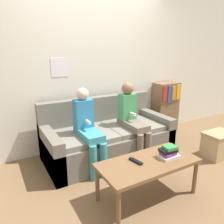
# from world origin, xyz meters

# --- Properties ---
(ground_plane) EXTENTS (10.00, 10.00, 0.00)m
(ground_plane) POSITION_xyz_m (0.00, 0.00, 0.00)
(ground_plane) COLOR brown
(wall_back) EXTENTS (8.00, 0.06, 2.60)m
(wall_back) POSITION_xyz_m (-0.00, 1.08, 1.30)
(wall_back) COLOR silver
(wall_back) RESTS_ON ground_plane
(couch) EXTENTS (1.86, 0.87, 0.84)m
(couch) POSITION_xyz_m (0.00, 0.56, 0.28)
(couch) COLOR #6B665B
(couch) RESTS_ON ground_plane
(coffee_table) EXTENTS (1.08, 0.51, 0.43)m
(coffee_table) POSITION_xyz_m (-0.09, -0.52, 0.38)
(coffee_table) COLOR brown
(coffee_table) RESTS_ON ground_plane
(person_left) EXTENTS (0.24, 0.59, 1.08)m
(person_left) POSITION_xyz_m (-0.40, 0.35, 0.60)
(person_left) COLOR teal
(person_left) RESTS_ON ground_plane
(person_right) EXTENTS (0.24, 0.59, 1.10)m
(person_right) POSITION_xyz_m (0.30, 0.36, 0.61)
(person_right) COLOR #756656
(person_right) RESTS_ON ground_plane
(tv_remote) EXTENTS (0.07, 0.17, 0.02)m
(tv_remote) POSITION_xyz_m (-0.22, -0.47, 0.44)
(tv_remote) COLOR black
(tv_remote) RESTS_ON coffee_table
(book_stack) EXTENTS (0.22, 0.15, 0.14)m
(book_stack) POSITION_xyz_m (0.15, -0.56, 0.49)
(book_stack) COLOR silver
(book_stack) RESTS_ON coffee_table
(bookshelf) EXTENTS (0.48, 0.29, 0.95)m
(bookshelf) POSITION_xyz_m (1.45, 0.89, 0.48)
(bookshelf) COLOR brown
(bookshelf) RESTS_ON ground_plane
(storage_box) EXTENTS (0.46, 0.32, 0.38)m
(storage_box) POSITION_xyz_m (1.41, -0.31, 0.19)
(storage_box) COLOR tan
(storage_box) RESTS_ON ground_plane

